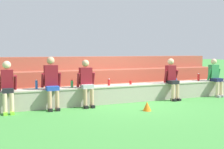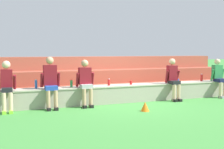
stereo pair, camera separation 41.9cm
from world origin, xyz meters
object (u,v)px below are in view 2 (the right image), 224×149
at_px(water_bottle_mid_right, 71,84).
at_px(sports_cone, 145,107).
at_px(person_right_of_center, 173,78).
at_px(water_bottle_center_gap, 109,82).
at_px(plastic_cup_left_end, 131,83).
at_px(plastic_cup_middle, 178,80).
at_px(water_bottle_near_right, 36,84).
at_px(person_left_of_center, 51,81).
at_px(person_far_right, 219,77).
at_px(person_center, 86,81).
at_px(plastic_cup_right_end, 222,79).
at_px(water_bottle_near_left, 202,78).
at_px(person_far_left, 7,84).

relative_size(water_bottle_mid_right, sports_cone, 0.91).
height_order(person_right_of_center, water_bottle_mid_right, person_right_of_center).
bearing_deg(water_bottle_center_gap, plastic_cup_left_end, -1.42).
bearing_deg(sports_cone, person_right_of_center, 35.78).
bearing_deg(water_bottle_mid_right, person_right_of_center, -4.73).
bearing_deg(plastic_cup_middle, sports_cone, -143.15).
height_order(water_bottle_center_gap, sports_cone, water_bottle_center_gap).
distance_m(person_right_of_center, plastic_cup_left_end, 1.46).
relative_size(person_right_of_center, water_bottle_near_right, 5.25).
bearing_deg(person_left_of_center, person_far_right, -0.35).
distance_m(person_center, plastic_cup_left_end, 1.63).
height_order(plastic_cup_left_end, sports_cone, plastic_cup_left_end).
bearing_deg(plastic_cup_right_end, plastic_cup_left_end, -179.07).
xyz_separation_m(person_left_of_center, water_bottle_mid_right, (0.65, 0.23, -0.14)).
xyz_separation_m(person_far_right, plastic_cup_middle, (-1.48, 0.36, -0.12)).
xyz_separation_m(person_far_right, water_bottle_center_gap, (-4.10, 0.29, -0.08)).
relative_size(person_center, water_bottle_center_gap, 6.40).
xyz_separation_m(water_bottle_near_left, water_bottle_near_right, (-5.85, 0.01, 0.00)).
bearing_deg(person_right_of_center, water_bottle_near_right, 175.24).
height_order(water_bottle_near_left, sports_cone, water_bottle_near_left).
distance_m(person_center, water_bottle_center_gap, 0.89).
bearing_deg(plastic_cup_right_end, person_left_of_center, -177.34).
height_order(person_far_left, water_bottle_center_gap, person_far_left).
height_order(water_bottle_mid_right, water_bottle_center_gap, water_bottle_mid_right).
xyz_separation_m(person_left_of_center, water_bottle_near_right, (-0.37, 0.32, -0.12)).
distance_m(water_bottle_mid_right, sports_cone, 2.34).
xyz_separation_m(water_bottle_near_right, plastic_cup_middle, (4.85, 0.00, -0.07)).
xyz_separation_m(person_far_left, water_bottle_center_gap, (3.04, 0.27, -0.09)).
height_order(person_far_right, water_bottle_center_gap, person_far_right).
distance_m(plastic_cup_right_end, sports_cone, 4.35).
height_order(water_bottle_center_gap, plastic_cup_middle, water_bottle_center_gap).
relative_size(person_left_of_center, plastic_cup_right_end, 13.36).
xyz_separation_m(person_left_of_center, plastic_cup_middle, (4.48, 0.32, -0.19)).
bearing_deg(person_far_right, person_left_of_center, 179.65).
xyz_separation_m(water_bottle_center_gap, sports_cone, (0.50, -1.52, -0.54)).
bearing_deg(person_center, person_far_left, 179.67).
bearing_deg(person_center, person_left_of_center, 178.35).
bearing_deg(person_center, water_bottle_near_right, 166.09).
bearing_deg(person_far_left, water_bottle_center_gap, 5.11).
bearing_deg(sports_cone, person_center, 137.38).
height_order(person_center, water_bottle_near_right, person_center).
distance_m(person_far_right, plastic_cup_middle, 1.53).
bearing_deg(water_bottle_near_right, plastic_cup_middle, 0.06).
distance_m(person_center, plastic_cup_right_end, 5.39).
height_order(person_center, plastic_cup_left_end, person_center).
relative_size(person_far_left, person_left_of_center, 0.93).
distance_m(person_far_left, person_center, 2.19).
distance_m(plastic_cup_middle, sports_cone, 2.69).
bearing_deg(water_bottle_near_left, plastic_cup_middle, 179.02).
bearing_deg(person_far_right, water_bottle_near_right, 176.81).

